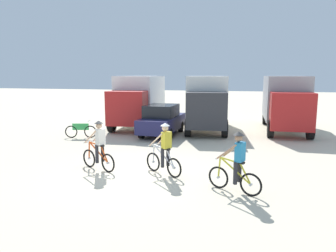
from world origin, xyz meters
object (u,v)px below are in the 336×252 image
object	(u,v)px
cyclist_cowboy_hat	(164,151)
bicycle_spare	(81,131)
sedan_parked	(162,120)
box_truck_avon_van	(139,98)
cyclist_orange_shirt	(99,147)
cyclist_near_camera	(236,165)
box_truck_white_box	(206,100)
box_truck_grey_hauler	(286,100)

from	to	relation	value
cyclist_cowboy_hat	bicycle_spare	world-z (taller)	cyclist_cowboy_hat
sedan_parked	box_truck_avon_van	bearing A→B (deg)	129.63
cyclist_orange_shirt	bicycle_spare	world-z (taller)	cyclist_orange_shirt
sedan_parked	cyclist_orange_shirt	bearing A→B (deg)	-92.79
cyclist_near_camera	bicycle_spare	size ratio (longest dim) A/B	1.08
sedan_parked	box_truck_white_box	bearing A→B (deg)	52.72
box_truck_white_box	sedan_parked	xyz separation A→B (m)	(-2.14, -2.81, -0.99)
box_truck_grey_hauler	cyclist_cowboy_hat	xyz separation A→B (m)	(-4.86, -10.60, -1.03)
box_truck_avon_van	cyclist_cowboy_hat	bearing A→B (deg)	-65.61
box_truck_avon_van	sedan_parked	bearing A→B (deg)	-50.37
box_truck_avon_van	sedan_parked	world-z (taller)	box_truck_avon_van
box_truck_white_box	bicycle_spare	bearing A→B (deg)	-142.97
cyclist_orange_shirt	box_truck_grey_hauler	bearing A→B (deg)	55.70
box_truck_avon_van	cyclist_near_camera	world-z (taller)	box_truck_avon_van
cyclist_near_camera	bicycle_spare	distance (m)	10.66
box_truck_avon_van	bicycle_spare	distance (m)	5.32
cyclist_cowboy_hat	sedan_parked	bearing A→B (deg)	106.51
cyclist_cowboy_hat	box_truck_white_box	bearing A→B (deg)	89.68
cyclist_near_camera	bicycle_spare	world-z (taller)	cyclist_near_camera
cyclist_cowboy_hat	cyclist_near_camera	xyz separation A→B (m)	(2.47, -1.09, 0.00)
box_truck_avon_van	bicycle_spare	bearing A→B (deg)	-108.99
cyclist_orange_shirt	box_truck_white_box	bearing A→B (deg)	75.93
cyclist_cowboy_hat	box_truck_grey_hauler	bearing A→B (deg)	65.39
box_truck_grey_hauler	cyclist_near_camera	xyz separation A→B (m)	(-2.39, -11.70, -1.03)
box_truck_white_box	sedan_parked	distance (m)	3.66
sedan_parked	cyclist_orange_shirt	world-z (taller)	cyclist_orange_shirt
box_truck_white_box	sedan_parked	bearing A→B (deg)	-127.28
sedan_parked	cyclist_cowboy_hat	bearing A→B (deg)	-73.49
box_truck_white_box	bicycle_spare	size ratio (longest dim) A/B	4.15
box_truck_grey_hauler	cyclist_near_camera	distance (m)	11.98
box_truck_white_box	cyclist_cowboy_hat	distance (m)	9.88
box_truck_avon_van	bicycle_spare	xyz separation A→B (m)	(-1.66, -4.84, -1.48)
box_truck_avon_van	cyclist_orange_shirt	distance (m)	10.30
box_truck_white_box	box_truck_avon_van	bearing A→B (deg)	178.32
bicycle_spare	cyclist_cowboy_hat	bearing A→B (deg)	-39.65
sedan_parked	bicycle_spare	xyz separation A→B (m)	(-4.10, -1.90, -0.48)
sedan_parked	cyclist_cowboy_hat	world-z (taller)	cyclist_cowboy_hat
box_truck_avon_van	cyclist_cowboy_hat	distance (m)	10.98
box_truck_grey_hauler	sedan_parked	bearing A→B (deg)	-152.69
box_truck_grey_hauler	bicycle_spare	xyz separation A→B (m)	(-11.04, -5.48, -1.48)
box_truck_avon_van	cyclist_cowboy_hat	size ratio (longest dim) A/B	3.81
box_truck_grey_hauler	cyclist_cowboy_hat	world-z (taller)	box_truck_grey_hauler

